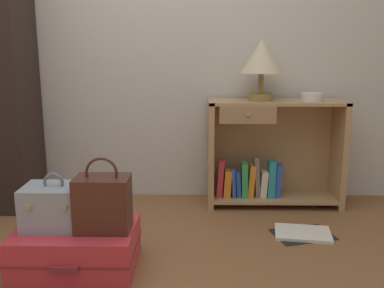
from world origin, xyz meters
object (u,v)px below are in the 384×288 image
(suitcase_large, at_px, (77,248))
(train_case, at_px, (55,206))
(bowl, at_px, (312,97))
(open_book_on_floor, at_px, (303,233))
(bookshelf, at_px, (269,155))
(table_lamp, at_px, (262,59))
(handbag, at_px, (103,203))

(suitcase_large, xyz_separation_m, train_case, (-0.11, 0.02, 0.22))
(bowl, bearing_deg, train_case, -148.35)
(bowl, relative_size, open_book_on_floor, 0.36)
(bookshelf, distance_m, suitcase_large, 1.55)
(suitcase_large, relative_size, train_case, 1.97)
(open_book_on_floor, bearing_deg, table_lamp, 110.42)
(table_lamp, distance_m, train_case, 1.70)
(bookshelf, height_order, train_case, bookshelf)
(table_lamp, xyz_separation_m, train_case, (-1.18, -0.98, -0.72))
(bowl, xyz_separation_m, train_case, (-1.53, -0.95, -0.46))
(train_case, xyz_separation_m, handbag, (0.26, -0.04, 0.03))
(bookshelf, xyz_separation_m, handbag, (-1.00, -1.03, 0.00))
(handbag, bearing_deg, bowl, 37.64)
(table_lamp, xyz_separation_m, suitcase_large, (-1.07, -1.00, -0.95))
(suitcase_large, bearing_deg, train_case, 169.90)
(table_lamp, bearing_deg, bowl, -5.62)
(bookshelf, relative_size, bowl, 6.49)
(handbag, bearing_deg, table_lamp, 47.87)
(suitcase_large, bearing_deg, bowl, 34.04)
(bookshelf, xyz_separation_m, bowl, (0.28, -0.05, 0.43))
(bookshelf, distance_m, train_case, 1.60)
(handbag, height_order, open_book_on_floor, handbag)
(table_lamp, height_order, handbag, table_lamp)
(handbag, xyz_separation_m, open_book_on_floor, (1.13, 0.45, -0.36))
(table_lamp, relative_size, open_book_on_floor, 1.04)
(bookshelf, relative_size, table_lamp, 2.27)
(bookshelf, height_order, handbag, bookshelf)
(train_case, bearing_deg, bookshelf, 38.29)
(suitcase_large, distance_m, handbag, 0.30)
(bowl, height_order, train_case, bowl)
(bowl, xyz_separation_m, handbag, (-1.28, -0.98, -0.43))
(table_lamp, relative_size, bowl, 2.86)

